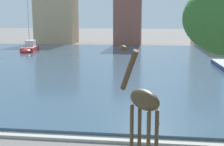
# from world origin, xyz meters

# --- Properties ---
(harbor_water) EXTENTS (88.96, 44.12, 0.26)m
(harbor_water) POSITION_xyz_m (0.00, 28.60, 0.13)
(harbor_water) COLOR #334C60
(harbor_water) RESTS_ON ground
(quay_edge_coping) EXTENTS (88.96, 0.50, 0.12)m
(quay_edge_coping) POSITION_xyz_m (0.00, 6.30, 0.06)
(quay_edge_coping) COLOR #ADA89E
(quay_edge_coping) RESTS_ON ground
(giraffe_statue) EXTENTS (1.86, 2.10, 4.30)m
(giraffe_statue) POSITION_xyz_m (3.75, 4.95, 2.20)
(giraffe_statue) COLOR #42331E
(giraffe_statue) RESTS_ON ground
(sailboat_yellow) EXTENTS (3.79, 6.50, 8.32)m
(sailboat_yellow) POSITION_xyz_m (14.46, 40.04, 0.46)
(sailboat_yellow) COLOR gold
(sailboat_yellow) RESTS_ON ground
(sailboat_red) EXTENTS (2.99, 6.87, 8.82)m
(sailboat_red) POSITION_xyz_m (-14.45, 38.62, 0.63)
(sailboat_red) COLOR red
(sailboat_red) RESTS_ON ground
(townhouse_tall_gabled) EXTENTS (8.32, 5.91, 11.12)m
(townhouse_tall_gabled) POSITION_xyz_m (-15.73, 56.59, 5.58)
(townhouse_tall_gabled) COLOR tan
(townhouse_tall_gabled) RESTS_ON ground
(townhouse_narrow_midrow) EXTENTS (5.15, 6.54, 10.86)m
(townhouse_narrow_midrow) POSITION_xyz_m (-0.37, 53.14, 5.45)
(townhouse_narrow_midrow) COLOR #8E5142
(townhouse_narrow_midrow) RESTS_ON ground
(townhouse_end_terrace) EXTENTS (5.53, 5.26, 12.65)m
(townhouse_end_terrace) POSITION_xyz_m (14.56, 52.84, 6.34)
(townhouse_end_terrace) COLOR #C6B293
(townhouse_end_terrace) RESTS_ON ground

